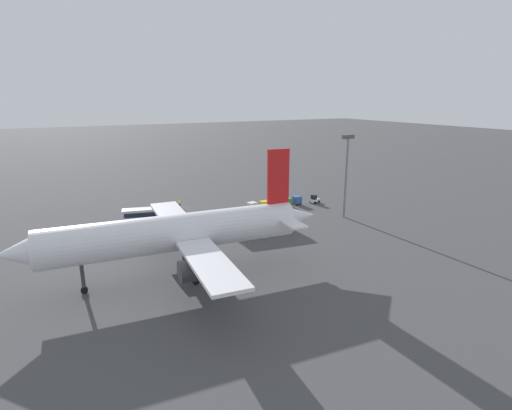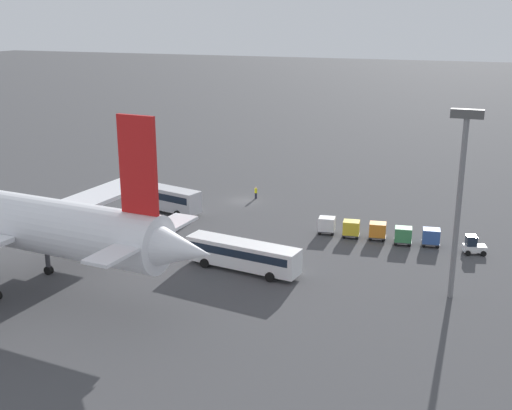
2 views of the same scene
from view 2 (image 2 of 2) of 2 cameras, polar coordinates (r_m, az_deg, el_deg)
ground_plane at (r=91.00m, az=-1.11°, el=0.37°), size 600.00×600.00×0.00m
airplane at (r=65.56m, az=-21.26°, el=-1.23°), size 44.97×38.22×17.71m
shuttle_bus_near at (r=86.59m, az=-8.14°, el=0.72°), size 11.16×5.00×3.33m
shuttle_bus_far at (r=66.14m, az=-1.18°, el=-4.33°), size 12.61×4.16×3.05m
baggage_tug at (r=74.83m, az=18.75°, el=-3.45°), size 2.67×2.20×2.10m
worker_person at (r=91.89m, az=-0.01°, el=1.10°), size 0.38×0.38×1.74m
cargo_cart_blue at (r=75.71m, az=15.30°, el=-2.70°), size 2.21×1.94×2.06m
cargo_cart_green at (r=75.47m, az=12.95°, el=-2.59°), size 2.21×1.94×2.06m
cargo_cart_orange at (r=76.47m, az=10.76°, el=-2.20°), size 2.21×1.94×2.06m
cargo_cart_yellow at (r=76.67m, az=8.46°, el=-2.03°), size 2.21×1.94×2.06m
cargo_cart_white at (r=77.61m, az=6.31°, el=-1.72°), size 2.21×1.94×2.06m
light_pole at (r=59.97m, az=17.72°, el=1.65°), size 2.80×0.70×17.64m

